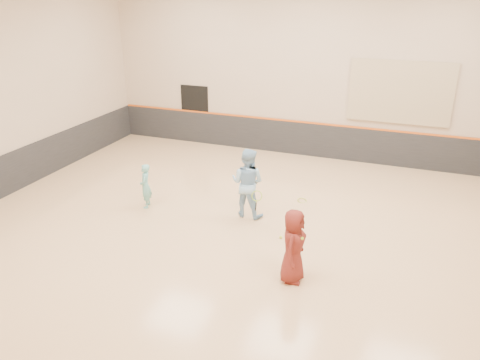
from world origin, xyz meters
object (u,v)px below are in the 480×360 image
at_px(spare_racket, 302,199).
at_px(instructor, 247,183).
at_px(girl, 146,186).
at_px(young_man, 293,246).

bearing_deg(spare_racket, instructor, -130.78).
height_order(instructor, spare_racket, instructor).
bearing_deg(spare_racket, girl, -154.69).
xyz_separation_m(girl, instructor, (2.76, 0.51, 0.31)).
bearing_deg(girl, young_man, 46.01).
bearing_deg(instructor, young_man, 132.00).
relative_size(young_man, spare_racket, 2.70).
relative_size(instructor, spare_racket, 3.15).
bearing_deg(instructor, spare_racket, -126.10).
distance_m(young_man, spare_racket, 3.94).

